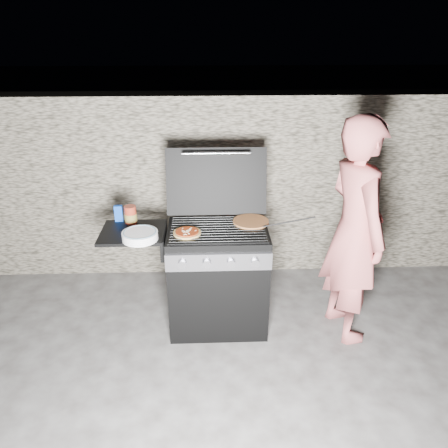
{
  "coord_description": "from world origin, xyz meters",
  "views": [
    {
      "loc": [
        -0.07,
        -3.12,
        2.4
      ],
      "look_at": [
        0.05,
        0.0,
        0.95
      ],
      "focal_mm": 35.0,
      "sensor_mm": 36.0,
      "label": 1
    }
  ],
  "objects_px": {
    "sauce_jar": "(131,215)",
    "person": "(354,232)",
    "pizza_topped": "(187,232)",
    "gas_grill": "(188,278)"
  },
  "relations": [
    {
      "from": "gas_grill",
      "to": "pizza_topped",
      "type": "xyz_separation_m",
      "value": [
        0.01,
        -0.08,
        0.47
      ]
    },
    {
      "from": "sauce_jar",
      "to": "person",
      "type": "relative_size",
      "value": 0.08
    },
    {
      "from": "pizza_topped",
      "to": "person",
      "type": "distance_m",
      "value": 1.3
    },
    {
      "from": "person",
      "to": "sauce_jar",
      "type": "bearing_deg",
      "value": 69.59
    },
    {
      "from": "gas_grill",
      "to": "sauce_jar",
      "type": "height_order",
      "value": "sauce_jar"
    },
    {
      "from": "gas_grill",
      "to": "pizza_topped",
      "type": "height_order",
      "value": "pizza_topped"
    },
    {
      "from": "gas_grill",
      "to": "person",
      "type": "height_order",
      "value": "person"
    },
    {
      "from": "gas_grill",
      "to": "person",
      "type": "xyz_separation_m",
      "value": [
        1.31,
        -0.11,
        0.46
      ]
    },
    {
      "from": "pizza_topped",
      "to": "person",
      "type": "xyz_separation_m",
      "value": [
        1.3,
        -0.02,
        -0.01
      ]
    },
    {
      "from": "gas_grill",
      "to": "pizza_topped",
      "type": "bearing_deg",
      "value": -81.86
    }
  ]
}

